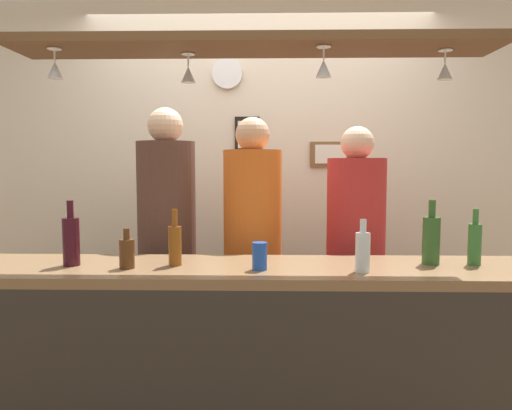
{
  "coord_description": "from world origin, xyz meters",
  "views": [
    {
      "loc": [
        0.06,
        -2.58,
        1.42
      ],
      "look_at": [
        0.0,
        0.1,
        1.2
      ],
      "focal_mm": 34.63,
      "sensor_mm": 36.0,
      "label": 1
    }
  ],
  "objects": [
    {
      "name": "bottle_beer_green_import",
      "position": [
        1.02,
        -0.3,
        1.06
      ],
      "size": [
        0.06,
        0.06,
        0.26
      ],
      "color": "#336B2D",
      "rests_on": "bar_counter"
    },
    {
      "name": "hanging_wineglass_far_left",
      "position": [
        -0.89,
        -0.36,
        1.84
      ],
      "size": [
        0.07,
        0.07,
        0.13
      ],
      "color": "silver",
      "rests_on": "overhead_glass_rack"
    },
    {
      "name": "picture_frame_lower_pair",
      "position": [
        0.52,
        1.06,
        1.49
      ],
      "size": [
        0.3,
        0.02,
        0.18
      ],
      "color": "brown",
      "rests_on": "back_wall"
    },
    {
      "name": "hanging_wineglass_left",
      "position": [
        -0.31,
        -0.24,
        1.84
      ],
      "size": [
        0.07,
        0.07,
        0.13
      ],
      "color": "silver",
      "rests_on": "overhead_glass_rack"
    },
    {
      "name": "bar_counter",
      "position": [
        0.0,
        -0.5,
        0.65
      ],
      "size": [
        2.7,
        0.55,
        0.95
      ],
      "color": "brown",
      "rests_on": "ground_plane"
    },
    {
      "name": "overhead_glass_rack",
      "position": [
        0.0,
        -0.3,
        1.95
      ],
      "size": [
        2.2,
        0.36,
        0.04
      ],
      "primitive_type": "cube",
      "color": "brown"
    },
    {
      "name": "hanging_wineglass_center",
      "position": [
        0.86,
        -0.29,
        1.84
      ],
      "size": [
        0.07,
        0.07,
        0.13
      ],
      "color": "silver",
      "rests_on": "overhead_glass_rack"
    },
    {
      "name": "bottle_beer_brown_stubby",
      "position": [
        -0.56,
        -0.42,
        1.02
      ],
      "size": [
        0.07,
        0.07,
        0.18
      ],
      "color": "#512D14",
      "rests_on": "bar_counter"
    },
    {
      "name": "person_right_red_shirt",
      "position": [
        0.58,
        0.29,
        0.98
      ],
      "size": [
        0.34,
        0.34,
        1.63
      ],
      "color": "#2D334C",
      "rests_on": "ground_plane"
    },
    {
      "name": "bottle_wine_dark_red",
      "position": [
        -0.84,
        -0.36,
        1.07
      ],
      "size": [
        0.08,
        0.08,
        0.3
      ],
      "color": "#380F19",
      "rests_on": "bar_counter"
    },
    {
      "name": "wall_clock",
      "position": [
        -0.23,
        1.05,
        2.07
      ],
      "size": [
        0.22,
        0.03,
        0.22
      ],
      "primitive_type": "cylinder",
      "rotation": [
        1.57,
        0.0,
        0.0
      ],
      "color": "white",
      "rests_on": "back_wall"
    },
    {
      "name": "drink_can",
      "position": [
        0.03,
        -0.43,
        1.01
      ],
      "size": [
        0.07,
        0.07,
        0.12
      ],
      "primitive_type": "cylinder",
      "color": "#1E4CB2",
      "rests_on": "bar_counter"
    },
    {
      "name": "bottle_soda_clear",
      "position": [
        0.47,
        -0.47,
        1.05
      ],
      "size": [
        0.06,
        0.06,
        0.23
      ],
      "color": "silver",
      "rests_on": "bar_counter"
    },
    {
      "name": "back_wall",
      "position": [
        0.0,
        1.1,
        1.3
      ],
      "size": [
        4.4,
        0.06,
        2.6
      ],
      "primitive_type": "cube",
      "color": "beige",
      "rests_on": "ground_plane"
    },
    {
      "name": "person_middle_orange_shirt",
      "position": [
        -0.02,
        0.29,
        1.02
      ],
      "size": [
        0.34,
        0.34,
        1.69
      ],
      "color": "#2D334C",
      "rests_on": "ground_plane"
    },
    {
      "name": "person_left_brown_shirt",
      "position": [
        -0.53,
        0.29,
        1.05
      ],
      "size": [
        0.34,
        0.34,
        1.74
      ],
      "color": "#2D334C",
      "rests_on": "ground_plane"
    },
    {
      "name": "picture_frame_crest",
      "position": [
        -0.09,
        1.06,
        1.63
      ],
      "size": [
        0.18,
        0.02,
        0.26
      ],
      "color": "black",
      "rests_on": "back_wall"
    },
    {
      "name": "bottle_beer_amber_tall",
      "position": [
        -0.36,
        -0.35,
        1.05
      ],
      "size": [
        0.06,
        0.06,
        0.26
      ],
      "color": "brown",
      "rests_on": "bar_counter"
    },
    {
      "name": "bottle_champagne_green",
      "position": [
        0.82,
        -0.29,
        1.07
      ],
      "size": [
        0.08,
        0.08,
        0.3
      ],
      "color": "#2D5623",
      "rests_on": "bar_counter"
    },
    {
      "name": "hanging_wineglass_center_left",
      "position": [
        0.31,
        -0.37,
        1.84
      ],
      "size": [
        0.07,
        0.07,
        0.13
      ],
      "color": "silver",
      "rests_on": "overhead_glass_rack"
    }
  ]
}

